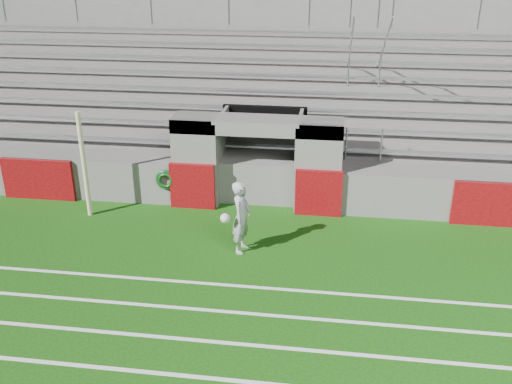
# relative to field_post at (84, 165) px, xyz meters

# --- Properties ---
(ground) EXTENTS (90.00, 90.00, 0.00)m
(ground) POSITION_rel_field_post_xyz_m (4.58, -2.07, -1.50)
(ground) COLOR #13440B
(ground) RESTS_ON ground
(field_post) EXTENTS (0.13, 0.13, 3.00)m
(field_post) POSITION_rel_field_post_xyz_m (0.00, 0.00, 0.00)
(field_post) COLOR beige
(field_post) RESTS_ON ground
(stadium_structure) EXTENTS (26.00, 8.48, 5.42)m
(stadium_structure) POSITION_rel_field_post_xyz_m (4.58, 5.90, -0.01)
(stadium_structure) COLOR #5E5C59
(stadium_structure) RESTS_ON ground
(goalkeeper_with_ball) EXTENTS (0.74, 0.80, 1.84)m
(goalkeeper_with_ball) POSITION_rel_field_post_xyz_m (4.58, -1.45, -0.58)
(goalkeeper_with_ball) COLOR #A9ADB3
(goalkeeper_with_ball) RESTS_ON ground
(hose_coil) EXTENTS (0.60, 0.15, 0.60)m
(hose_coil) POSITION_rel_field_post_xyz_m (2.01, 0.86, -0.67)
(hose_coil) COLOR #0B391A
(hose_coil) RESTS_ON ground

